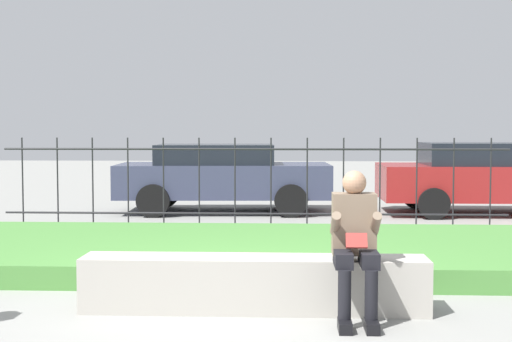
% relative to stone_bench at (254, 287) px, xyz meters
% --- Properties ---
extents(ground_plane, '(60.00, 60.00, 0.00)m').
position_rel_stone_bench_xyz_m(ground_plane, '(-0.26, 0.00, -0.22)').
color(ground_plane, gray).
extents(stone_bench, '(3.14, 0.46, 0.50)m').
position_rel_stone_bench_xyz_m(stone_bench, '(0.00, 0.00, 0.00)').
color(stone_bench, '#ADA89E').
rests_on(stone_bench, ground_plane).
extents(person_seated_reader, '(0.42, 0.73, 1.30)m').
position_rel_stone_bench_xyz_m(person_seated_reader, '(0.89, -0.27, 0.50)').
color(person_seated_reader, black).
rests_on(person_seated_reader, ground_plane).
extents(grass_berm, '(10.05, 3.43, 0.25)m').
position_rel_stone_bench_xyz_m(grass_berm, '(-0.26, 2.42, -0.10)').
color(grass_berm, '#4C893D').
rests_on(grass_berm, ground_plane).
extents(iron_fence, '(8.05, 0.03, 1.52)m').
position_rel_stone_bench_xyz_m(iron_fence, '(-0.26, 4.89, 0.57)').
color(iron_fence, '#232326').
rests_on(iron_fence, ground_plane).
extents(car_parked_center, '(4.24, 2.03, 1.35)m').
position_rel_stone_bench_xyz_m(car_parked_center, '(-1.02, 7.65, 0.51)').
color(car_parked_center, '#383D56').
rests_on(car_parked_center, ground_plane).
extents(car_parked_right, '(4.53, 1.97, 1.39)m').
position_rel_stone_bench_xyz_m(car_parked_right, '(4.31, 7.59, 0.52)').
color(car_parked_right, maroon).
rests_on(car_parked_right, ground_plane).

